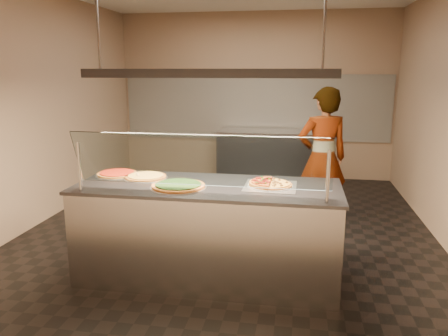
% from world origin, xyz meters
% --- Properties ---
extents(ground, '(5.00, 6.00, 0.02)m').
position_xyz_m(ground, '(0.00, 0.00, -0.01)').
color(ground, black).
rests_on(ground, ground).
extents(wall_back, '(5.00, 0.02, 3.00)m').
position_xyz_m(wall_back, '(0.00, 3.01, 1.50)').
color(wall_back, '#9F7F66').
rests_on(wall_back, ground).
extents(wall_front, '(5.00, 0.02, 3.00)m').
position_xyz_m(wall_front, '(0.00, -3.01, 1.50)').
color(wall_front, '#9F7F66').
rests_on(wall_front, ground).
extents(wall_left, '(0.02, 6.00, 3.00)m').
position_xyz_m(wall_left, '(-2.51, 0.00, 1.50)').
color(wall_left, '#9F7F66').
rests_on(wall_left, ground).
extents(tile_band, '(4.90, 0.02, 1.20)m').
position_xyz_m(tile_band, '(0.00, 2.98, 1.30)').
color(tile_band, silver).
rests_on(tile_band, wall_back).
extents(serving_counter, '(2.47, 0.94, 0.93)m').
position_xyz_m(serving_counter, '(0.00, -1.26, 0.47)').
color(serving_counter, '#B7B7BC').
rests_on(serving_counter, ground).
extents(sneeze_guard, '(2.23, 0.18, 0.54)m').
position_xyz_m(sneeze_guard, '(0.00, -1.60, 1.23)').
color(sneeze_guard, '#B7B7BC').
rests_on(sneeze_guard, serving_counter).
extents(perforated_tray, '(0.48, 0.48, 0.01)m').
position_xyz_m(perforated_tray, '(0.59, -1.22, 0.94)').
color(perforated_tray, silver).
rests_on(perforated_tray, serving_counter).
extents(half_pizza_pepperoni, '(0.21, 0.39, 0.05)m').
position_xyz_m(half_pizza_pepperoni, '(0.49, -1.22, 0.96)').
color(half_pizza_pepperoni, brown).
rests_on(half_pizza_pepperoni, perforated_tray).
extents(half_pizza_sausage, '(0.20, 0.39, 0.04)m').
position_xyz_m(half_pizza_sausage, '(0.68, -1.22, 0.96)').
color(half_pizza_sausage, brown).
rests_on(half_pizza_sausage, perforated_tray).
extents(pizza_spinach, '(0.52, 0.52, 0.03)m').
position_xyz_m(pizza_spinach, '(-0.24, -1.39, 0.95)').
color(pizza_spinach, silver).
rests_on(pizza_spinach, serving_counter).
extents(pizza_cheese, '(0.43, 0.43, 0.03)m').
position_xyz_m(pizza_cheese, '(-0.66, -1.10, 0.94)').
color(pizza_cheese, silver).
rests_on(pizza_cheese, serving_counter).
extents(pizza_tomato, '(0.43, 0.43, 0.03)m').
position_xyz_m(pizza_tomato, '(-0.99, -1.03, 0.94)').
color(pizza_tomato, silver).
rests_on(pizza_tomato, serving_counter).
extents(pizza_spatula, '(0.26, 0.20, 0.02)m').
position_xyz_m(pizza_spatula, '(-0.68, -1.13, 0.96)').
color(pizza_spatula, '#B7B7BC').
rests_on(pizza_spatula, pizza_spinach).
extents(prep_table, '(1.76, 0.74, 0.93)m').
position_xyz_m(prep_table, '(0.29, 2.55, 0.47)').
color(prep_table, '#424248').
rests_on(prep_table, ground).
extents(worker, '(0.75, 0.61, 1.78)m').
position_xyz_m(worker, '(1.13, 0.40, 0.89)').
color(worker, '#2A2733').
rests_on(worker, ground).
extents(heat_lamp_housing, '(2.30, 0.18, 0.08)m').
position_xyz_m(heat_lamp_housing, '(0.00, -1.26, 1.95)').
color(heat_lamp_housing, '#424248').
rests_on(heat_lamp_housing, ceiling).
extents(lamp_rod_left, '(0.02, 0.02, 1.01)m').
position_xyz_m(lamp_rod_left, '(-1.00, -1.26, 2.50)').
color(lamp_rod_left, '#B7B7BC').
rests_on(lamp_rod_left, ceiling).
extents(lamp_rod_right, '(0.02, 0.02, 1.01)m').
position_xyz_m(lamp_rod_right, '(1.00, -1.26, 2.50)').
color(lamp_rod_right, '#B7B7BC').
rests_on(lamp_rod_right, ceiling).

